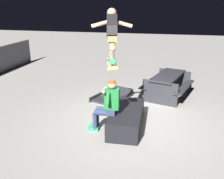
# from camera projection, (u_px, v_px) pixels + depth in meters

# --- Properties ---
(ground_plane) EXTENTS (40.00, 40.00, 0.00)m
(ground_plane) POSITION_uv_depth(u_px,v_px,m) (131.00, 123.00, 6.60)
(ground_plane) COLOR gray
(ledge_box_main) EXTENTS (1.77, 0.79, 0.45)m
(ledge_box_main) POSITION_uv_depth(u_px,v_px,m) (127.00, 118.00, 6.32)
(ledge_box_main) COLOR black
(ledge_box_main) RESTS_ON ground
(person_sitting_on_ledge) EXTENTS (0.59, 0.76, 1.29)m
(person_sitting_on_ledge) POSITION_uv_depth(u_px,v_px,m) (108.00, 103.00, 5.99)
(person_sitting_on_ledge) COLOR #2D3856
(person_sitting_on_ledge) RESTS_ON ground
(skateboard) EXTENTS (1.04, 0.46, 0.13)m
(skateboard) POSITION_uv_depth(u_px,v_px,m) (112.00, 64.00, 5.63)
(skateboard) COLOR #AD8451
(skater_airborne) EXTENTS (0.64, 0.88, 1.12)m
(skater_airborne) POSITION_uv_depth(u_px,v_px,m) (112.00, 33.00, 5.46)
(skater_airborne) COLOR #2D9E66
(kicker_ramp) EXTENTS (1.46, 1.25, 0.33)m
(kicker_ramp) POSITION_uv_depth(u_px,v_px,m) (112.00, 97.00, 8.25)
(kicker_ramp) COLOR #28282D
(kicker_ramp) RESTS_ON ground
(picnic_table_back) EXTENTS (2.00, 1.75, 0.75)m
(picnic_table_back) POSITION_uv_depth(u_px,v_px,m) (168.00, 82.00, 8.28)
(picnic_table_back) COLOR #28282D
(picnic_table_back) RESTS_ON ground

